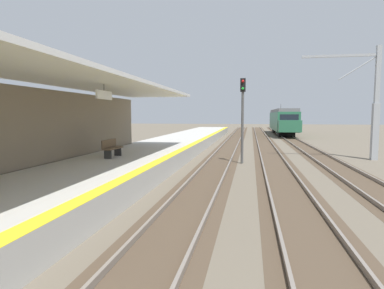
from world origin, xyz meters
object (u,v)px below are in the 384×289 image
(rail_signal_post, at_px, (243,112))
(platform_bench, at_px, (112,148))
(approaching_train, at_px, (283,120))
(catenary_pylon_far_side, at_px, (371,106))

(rail_signal_post, xyz_separation_m, platform_bench, (-6.29, -5.10, -1.82))
(rail_signal_post, bearing_deg, approaching_train, 80.48)
(approaching_train, relative_size, rail_signal_post, 3.77)
(catenary_pylon_far_side, height_order, platform_bench, catenary_pylon_far_side)
(rail_signal_post, relative_size, platform_bench, 3.25)
(approaching_train, xyz_separation_m, rail_signal_post, (-5.36, -32.00, 1.02))
(catenary_pylon_far_side, xyz_separation_m, platform_bench, (-14.60, -8.27, -2.23))
(approaching_train, height_order, catenary_pylon_far_side, catenary_pylon_far_side)
(approaching_train, height_order, platform_bench, approaching_train)
(approaching_train, bearing_deg, platform_bench, -107.43)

